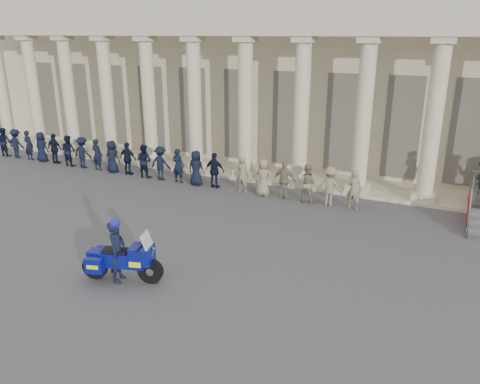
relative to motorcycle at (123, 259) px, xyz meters
name	(u,v)px	position (x,y,z in m)	size (l,w,h in m)	color
ground	(174,252)	(0.26, 2.04, -0.63)	(90.00, 90.00, 0.00)	#404042
building	(319,69)	(0.26, 16.79, 3.89)	(40.00, 12.50, 9.00)	#BAAC8B
officer_rank	(141,161)	(-5.49, 8.17, 0.15)	(19.74, 0.59, 1.57)	black
motorcycle	(123,259)	(0.00, 0.00, 0.00)	(2.22, 1.21, 1.46)	black
rider	(117,250)	(-0.12, -0.04, 0.27)	(0.58, 0.72, 1.82)	black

